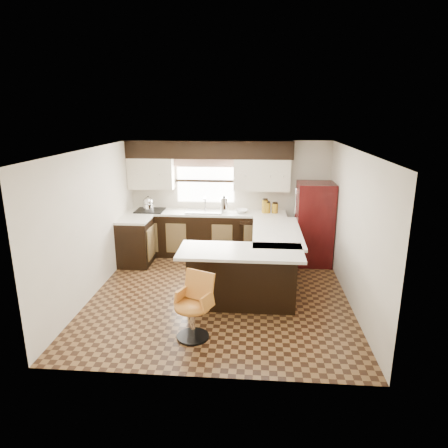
# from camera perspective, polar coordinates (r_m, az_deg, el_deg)

# --- Properties ---
(floor) EXTENTS (4.40, 4.40, 0.00)m
(floor) POSITION_cam_1_polar(r_m,az_deg,el_deg) (6.83, -0.58, -9.94)
(floor) COLOR #49301A
(floor) RESTS_ON ground
(ceiling) EXTENTS (4.40, 4.40, 0.00)m
(ceiling) POSITION_cam_1_polar(r_m,az_deg,el_deg) (6.18, -0.65, 10.56)
(ceiling) COLOR silver
(ceiling) RESTS_ON wall_back
(wall_back) EXTENTS (4.40, 0.00, 4.40)m
(wall_back) POSITION_cam_1_polar(r_m,az_deg,el_deg) (8.53, 0.74, 3.84)
(wall_back) COLOR beige
(wall_back) RESTS_ON floor
(wall_front) EXTENTS (4.40, 0.00, 4.40)m
(wall_front) POSITION_cam_1_polar(r_m,az_deg,el_deg) (4.34, -3.30, -8.19)
(wall_front) COLOR beige
(wall_front) RESTS_ON floor
(wall_left) EXTENTS (0.00, 4.40, 4.40)m
(wall_left) POSITION_cam_1_polar(r_m,az_deg,el_deg) (6.91, -18.23, 0.19)
(wall_left) COLOR beige
(wall_left) RESTS_ON floor
(wall_right) EXTENTS (0.00, 4.40, 4.40)m
(wall_right) POSITION_cam_1_polar(r_m,az_deg,el_deg) (6.55, 17.99, -0.61)
(wall_right) COLOR beige
(wall_right) RESTS_ON floor
(base_cab_back) EXTENTS (3.30, 0.60, 0.90)m
(base_cab_back) POSITION_cam_1_polar(r_m,az_deg,el_deg) (8.47, -2.46, -1.50)
(base_cab_back) COLOR black
(base_cab_back) RESTS_ON floor
(base_cab_left) EXTENTS (0.60, 0.70, 0.90)m
(base_cab_left) POSITION_cam_1_polar(r_m,az_deg,el_deg) (8.14, -12.51, -2.59)
(base_cab_left) COLOR black
(base_cab_left) RESTS_ON floor
(counter_back) EXTENTS (3.30, 0.60, 0.04)m
(counter_back) POSITION_cam_1_polar(r_m,az_deg,el_deg) (8.34, -2.49, 1.60)
(counter_back) COLOR silver
(counter_back) RESTS_ON base_cab_back
(counter_left) EXTENTS (0.60, 0.70, 0.04)m
(counter_left) POSITION_cam_1_polar(r_m,az_deg,el_deg) (8.01, -12.70, 0.62)
(counter_left) COLOR silver
(counter_left) RESTS_ON base_cab_left
(soffit) EXTENTS (3.40, 0.35, 0.36)m
(soffit) POSITION_cam_1_polar(r_m,az_deg,el_deg) (8.24, -2.14, 10.59)
(soffit) COLOR black
(soffit) RESTS_ON wall_back
(upper_cab_left) EXTENTS (0.94, 0.35, 0.64)m
(upper_cab_left) POSITION_cam_1_polar(r_m,az_deg,el_deg) (8.53, -10.34, 7.14)
(upper_cab_left) COLOR beige
(upper_cab_left) RESTS_ON wall_back
(upper_cab_right) EXTENTS (1.14, 0.35, 0.64)m
(upper_cab_right) POSITION_cam_1_polar(r_m,az_deg,el_deg) (8.24, 5.42, 7.04)
(upper_cab_right) COLOR beige
(upper_cab_right) RESTS_ON wall_back
(window_pane) EXTENTS (1.20, 0.02, 0.90)m
(window_pane) POSITION_cam_1_polar(r_m,az_deg,el_deg) (8.49, -2.65, 6.18)
(window_pane) COLOR white
(window_pane) RESTS_ON wall_back
(valance) EXTENTS (1.30, 0.06, 0.18)m
(valance) POSITION_cam_1_polar(r_m,az_deg,el_deg) (8.40, -2.72, 8.76)
(valance) COLOR #D19B93
(valance) RESTS_ON wall_back
(sink) EXTENTS (0.75, 0.45, 0.03)m
(sink) POSITION_cam_1_polar(r_m,az_deg,el_deg) (8.32, -2.86, 1.83)
(sink) COLOR #B2B2B7
(sink) RESTS_ON counter_back
(dishwasher) EXTENTS (0.58, 0.03, 0.78)m
(dishwasher) POSITION_cam_1_polar(r_m,az_deg,el_deg) (8.14, 4.30, -2.39)
(dishwasher) COLOR black
(dishwasher) RESTS_ON floor
(cooktop) EXTENTS (0.58, 0.50, 0.02)m
(cooktop) POSITION_cam_1_polar(r_m,az_deg,el_deg) (8.54, -10.53, 1.93)
(cooktop) COLOR black
(cooktop) RESTS_ON counter_back
(peninsula_long) EXTENTS (0.60, 1.95, 0.90)m
(peninsula_long) POSITION_cam_1_polar(r_m,az_deg,el_deg) (7.21, 7.03, -4.74)
(peninsula_long) COLOR black
(peninsula_long) RESTS_ON floor
(peninsula_return) EXTENTS (1.65, 0.60, 0.90)m
(peninsula_return) POSITION_cam_1_polar(r_m,az_deg,el_deg) (6.30, 2.54, -7.74)
(peninsula_return) COLOR black
(peninsula_return) RESTS_ON floor
(counter_pen_long) EXTENTS (0.84, 1.95, 0.04)m
(counter_pen_long) POSITION_cam_1_polar(r_m,az_deg,el_deg) (7.06, 7.56, -1.15)
(counter_pen_long) COLOR silver
(counter_pen_long) RESTS_ON peninsula_long
(counter_pen_return) EXTENTS (1.89, 0.84, 0.04)m
(counter_pen_return) POSITION_cam_1_polar(r_m,az_deg,el_deg) (6.04, 2.37, -3.96)
(counter_pen_return) COLOR silver
(counter_pen_return) RESTS_ON peninsula_return
(refrigerator) EXTENTS (0.70, 0.68, 1.64)m
(refrigerator) POSITION_cam_1_polar(r_m,az_deg,el_deg) (8.08, 12.74, 0.02)
(refrigerator) COLOR #360909
(refrigerator) RESTS_ON floor
(bar_chair) EXTENTS (0.63, 0.63, 0.90)m
(bar_chair) POSITION_cam_1_polar(r_m,az_deg,el_deg) (5.44, -4.55, -11.80)
(bar_chair) COLOR #C97B2C
(bar_chair) RESTS_ON floor
(kettle) EXTENTS (0.22, 0.22, 0.29)m
(kettle) POSITION_cam_1_polar(r_m,az_deg,el_deg) (8.52, -10.75, 2.97)
(kettle) COLOR silver
(kettle) RESTS_ON cooktop
(percolator) EXTENTS (0.15, 0.15, 0.31)m
(percolator) POSITION_cam_1_polar(r_m,az_deg,el_deg) (8.26, 0.01, 2.74)
(percolator) COLOR silver
(percolator) RESTS_ON counter_back
(mixing_bowl) EXTENTS (0.28, 0.28, 0.06)m
(mixing_bowl) POSITION_cam_1_polar(r_m,az_deg,el_deg) (8.27, 2.53, 1.86)
(mixing_bowl) COLOR white
(mixing_bowl) RESTS_ON counter_back
(canister_large) EXTENTS (0.13, 0.13, 0.27)m
(canister_large) POSITION_cam_1_polar(r_m,az_deg,el_deg) (8.26, 5.86, 2.52)
(canister_large) COLOR #997115
(canister_large) RESTS_ON counter_back
(canister_med) EXTENTS (0.13, 0.13, 0.21)m
(canister_med) POSITION_cam_1_polar(r_m,az_deg,el_deg) (8.27, 6.19, 2.32)
(canister_med) COLOR #997115
(canister_med) RESTS_ON counter_back
(canister_small) EXTENTS (0.13, 0.13, 0.20)m
(canister_small) POSITION_cam_1_polar(r_m,az_deg,el_deg) (8.28, 7.28, 2.24)
(canister_small) COLOR #997115
(canister_small) RESTS_ON counter_back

